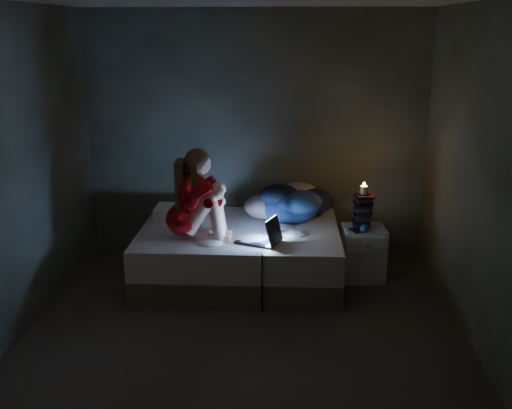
# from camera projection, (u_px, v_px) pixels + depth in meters

# --- Properties ---
(floor) EXTENTS (3.60, 3.80, 0.02)m
(floor) POSITION_uv_depth(u_px,v_px,m) (244.00, 333.00, 4.89)
(floor) COLOR #372F2C
(floor) RESTS_ON ground
(wall_back) EXTENTS (3.60, 0.02, 2.60)m
(wall_back) POSITION_uv_depth(u_px,v_px,m) (256.00, 135.00, 6.35)
(wall_back) COLOR #303627
(wall_back) RESTS_ON ground
(wall_front) EXTENTS (3.60, 0.02, 2.60)m
(wall_front) POSITION_uv_depth(u_px,v_px,m) (213.00, 281.00, 2.69)
(wall_front) COLOR #303627
(wall_front) RESTS_ON ground
(wall_left) EXTENTS (0.02, 3.80, 2.60)m
(wall_left) POSITION_uv_depth(u_px,v_px,m) (9.00, 176.00, 4.61)
(wall_left) COLOR #303627
(wall_left) RESTS_ON ground
(wall_right) EXTENTS (0.02, 3.80, 2.60)m
(wall_right) POSITION_uv_depth(u_px,v_px,m) (485.00, 182.00, 4.43)
(wall_right) COLOR #303627
(wall_right) RESTS_ON ground
(bed) EXTENTS (1.91, 1.44, 0.53)m
(bed) POSITION_uv_depth(u_px,v_px,m) (240.00, 254.00, 5.87)
(bed) COLOR beige
(bed) RESTS_ON ground
(pillow) EXTENTS (0.47, 0.33, 0.14)m
(pillow) POSITION_uv_depth(u_px,v_px,m) (179.00, 213.00, 6.06)
(pillow) COLOR silver
(pillow) RESTS_ON bed
(woman) EXTENTS (0.53, 0.35, 0.85)m
(woman) POSITION_uv_depth(u_px,v_px,m) (184.00, 194.00, 5.42)
(woman) COLOR #A10704
(woman) RESTS_ON bed
(laptop) EXTENTS (0.44, 0.38, 0.26)m
(laptop) POSITION_uv_depth(u_px,v_px,m) (258.00, 229.00, 5.38)
(laptop) COLOR black
(laptop) RESTS_ON bed
(clothes_pile) EXTENTS (0.79, 0.70, 0.40)m
(clothes_pile) POSITION_uv_depth(u_px,v_px,m) (289.00, 201.00, 6.01)
(clothes_pile) COLOR navy
(clothes_pile) RESTS_ON bed
(nightstand) EXTENTS (0.42, 0.38, 0.53)m
(nightstand) POSITION_uv_depth(u_px,v_px,m) (363.00, 253.00, 5.87)
(nightstand) COLOR silver
(nightstand) RESTS_ON ground
(book_stack) EXTENTS (0.19, 0.25, 0.33)m
(book_stack) POSITION_uv_depth(u_px,v_px,m) (363.00, 211.00, 5.77)
(book_stack) COLOR black
(book_stack) RESTS_ON nightstand
(candle) EXTENTS (0.07, 0.07, 0.08)m
(candle) POSITION_uv_depth(u_px,v_px,m) (364.00, 191.00, 5.72)
(candle) COLOR beige
(candle) RESTS_ON book_stack
(phone) EXTENTS (0.11, 0.16, 0.01)m
(phone) POSITION_uv_depth(u_px,v_px,m) (354.00, 230.00, 5.70)
(phone) COLOR black
(phone) RESTS_ON nightstand
(blue_orb) EXTENTS (0.08, 0.08, 0.08)m
(blue_orb) POSITION_uv_depth(u_px,v_px,m) (363.00, 229.00, 5.64)
(blue_orb) COLOR #2D578C
(blue_orb) RESTS_ON nightstand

